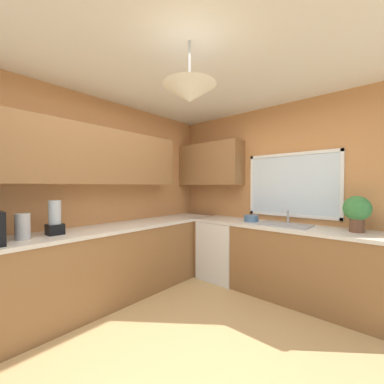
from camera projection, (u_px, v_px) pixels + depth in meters
ground_plane at (190, 357)px, 1.96m from camera, size 8.61×8.61×0.00m
room_shell at (169, 152)px, 2.82m from camera, size 3.56×4.03×2.66m
counter_run_left at (104, 265)px, 2.88m from camera, size 0.65×3.64×0.92m
counter_run_back at (286, 260)px, 3.05m from camera, size 2.65×0.65×0.92m
dishwasher at (223, 250)px, 3.66m from camera, size 0.60×0.60×0.87m
kettle at (23, 226)px, 2.23m from camera, size 0.13×0.13×0.25m
sink_assembly at (284, 224)px, 3.07m from camera, size 0.64×0.40×0.19m
potted_plant at (357, 211)px, 2.58m from camera, size 0.27×0.27×0.40m
bowl at (251, 218)px, 3.37m from camera, size 0.21×0.21×0.09m
blender_appliance at (55, 219)px, 2.46m from camera, size 0.15×0.15×0.36m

